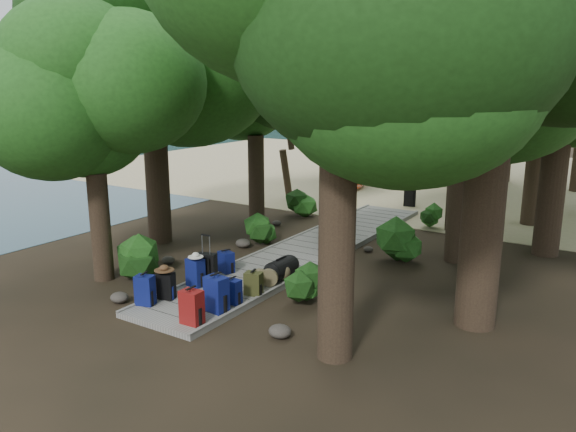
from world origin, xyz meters
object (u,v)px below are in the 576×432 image
Objects in this scene: backpack_right_b at (216,292)px; lone_suitcase_on_sand at (410,197)px; duffel_right_khaki at (271,274)px; sun_lounger at (485,199)px; backpack_left_b at (166,284)px; kayak at (359,184)px; backpack_right_d at (254,282)px; suitcase_on_boardwalk at (207,268)px; backpack_left_a at (145,289)px; backpack_right_c at (233,290)px; backpack_right_a at (192,305)px; backpack_left_c at (195,271)px; backpack_left_d at (226,261)px; duffel_right_black at (281,269)px.

lone_suitcase_on_sand is at bearing 99.55° from backpack_right_b.
duffel_right_khaki is 0.89× the size of lone_suitcase_on_sand.
duffel_right_khaki is 0.32× the size of sun_lounger.
backpack_right_b is (1.34, 0.05, 0.09)m from backpack_left_b.
backpack_right_d is at bearing -90.85° from kayak.
backpack_right_b is at bearing -59.61° from suitcase_on_boardwalk.
sun_lounger is at bearing 88.96° from backpack_right_b.
suitcase_on_boardwalk is (-1.27, 1.19, -0.06)m from backpack_right_b.
lone_suitcase_on_sand is at bearing 69.40° from backpack_left_a.
backpack_left_a is 1.82m from backpack_right_c.
kayak is at bearing 101.78° from backpack_right_a.
backpack_right_a is at bearing -44.66° from backpack_left_c.
duffel_right_khaki is at bearing -90.28° from kayak.
suitcase_on_boardwalk is at bearing 67.40° from backpack_left_a.
backpack_right_b reaches higher than backpack_left_b.
backpack_right_c is at bearing -28.57° from backpack_left_d.
backpack_left_c is (0.14, 1.40, 0.01)m from backpack_left_a.
backpack_left_d is at bearing 136.78° from backpack_right_d.
backpack_right_d is (1.43, 0.27, -0.07)m from backpack_left_c.
backpack_left_c is 1.46m from backpack_right_d.
backpack_right_c is at bearing -91.84° from kayak.
backpack_right_b is at bearing -90.43° from duffel_right_black.
backpack_right_a is 14.32m from sun_lounger.
backpack_left_d is 0.77× the size of backpack_right_a.
backpack_right_a is 1.07× the size of suitcase_on_boardwalk.
kayak is (-2.38, 14.46, -0.24)m from backpack_left_b.
duffel_right_khaki is at bearing 97.66° from backpack_right_b.
duffel_right_black is at bearing -89.63° from kayak.
suitcase_on_boardwalk is at bearing 165.37° from backpack_right_d.
backpack_right_a is at bearing -93.13° from kayak.
backpack_left_a is 0.50m from backpack_left_b.
duffel_right_khaki is at bearing 40.69° from backpack_left_b.
duffel_right_black is 1.11× the size of suitcase_on_boardwalk.
backpack_right_c is at bearing -92.20° from sun_lounger.
backpack_left_b is 0.92× the size of suitcase_on_boardwalk.
duffel_right_khaki is (1.33, 2.02, -0.11)m from backpack_left_b.
backpack_right_a is 1.28× the size of backpack_right_c.
backpack_right_c is 0.83× the size of suitcase_on_boardwalk.
sun_lounger is (1.96, 11.13, -0.04)m from duffel_right_black.
backpack_left_b is 1.87m from backpack_right_d.
duffel_right_khaki is (-0.01, 1.97, -0.20)m from backpack_right_b.
backpack_left_a is at bearing -145.81° from backpack_right_d.
lone_suitcase_on_sand is (1.02, 12.55, -0.11)m from backpack_left_a.
duffel_right_black is (1.38, 0.34, -0.04)m from backpack_left_d.
backpack_left_d is at bearing -99.78° from sun_lounger.
sun_lounger is at bearing 80.35° from duffel_right_black.
backpack_right_a is (1.34, -2.71, 0.08)m from backpack_left_d.
backpack_left_c is at bearing 154.38° from backpack_right_b.
backpack_left_a is 0.91× the size of duffel_right_black.
backpack_right_c reaches higher than backpack_left_d.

